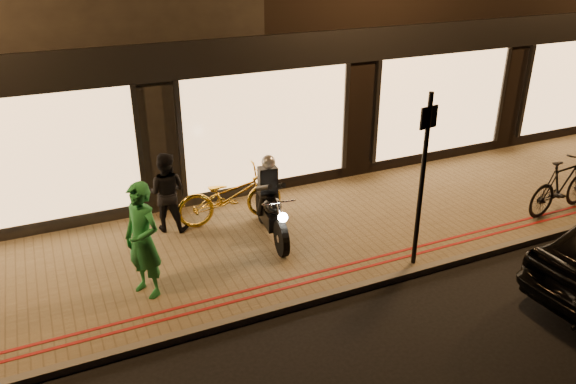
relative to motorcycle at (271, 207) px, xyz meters
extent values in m
plane|color=black|center=(0.70, -2.12, -0.73)|extent=(90.00, 90.00, 0.00)
cube|color=#726246|center=(0.70, -0.12, -0.67)|extent=(50.00, 4.00, 0.12)
cube|color=#59544C|center=(0.70, -2.07, -0.67)|extent=(50.00, 0.14, 0.12)
cube|color=maroon|center=(0.70, -1.67, -0.61)|extent=(50.00, 0.06, 0.01)
cube|color=maroon|center=(0.70, -1.47, -0.61)|extent=(50.00, 0.06, 0.01)
cube|color=black|center=(0.70, 1.83, 2.42)|extent=(48.00, 0.12, 0.70)
cube|color=#FDC37E|center=(-3.80, 1.82, 0.88)|extent=(3.60, 0.06, 2.38)
cube|color=#FDC37E|center=(0.70, 1.82, 0.88)|extent=(3.60, 0.06, 2.38)
cube|color=#FDC37E|center=(5.20, 1.82, 0.88)|extent=(3.60, 0.06, 2.38)
cube|color=#FDC37E|center=(9.70, 1.82, 0.88)|extent=(3.60, 0.06, 2.38)
cylinder|color=black|center=(-0.09, -0.68, -0.29)|extent=(0.20, 0.65, 0.64)
cylinder|color=black|center=(0.08, 0.61, -0.29)|extent=(0.20, 0.65, 0.64)
cylinder|color=silver|center=(-0.09, -0.68, -0.29)|extent=(0.16, 0.16, 0.14)
cylinder|color=silver|center=(0.08, 0.61, -0.29)|extent=(0.16, 0.16, 0.14)
cube|color=black|center=(0.00, 0.01, -0.21)|extent=(0.35, 0.73, 0.30)
ellipsoid|color=black|center=(-0.02, -0.12, 0.09)|extent=(0.39, 0.54, 0.29)
cube|color=black|center=(0.04, 0.31, 0.09)|extent=(0.29, 0.57, 0.09)
cylinder|color=silver|center=(-0.07, -0.54, 0.34)|extent=(0.60, 0.11, 0.03)
cylinder|color=silver|center=(-0.08, -0.63, 0.01)|extent=(0.09, 0.33, 0.71)
sphere|color=white|center=(-0.10, -0.77, 0.17)|extent=(0.19, 0.19, 0.17)
cylinder|color=silver|center=(0.18, 0.44, -0.33)|extent=(0.14, 0.55, 0.07)
cube|color=black|center=(0.02, 0.18, 0.44)|extent=(0.37, 0.26, 0.55)
sphere|color=#AEB0B5|center=(0.01, 0.12, 0.85)|extent=(0.29, 0.29, 0.26)
cylinder|color=black|center=(-0.18, -0.12, 0.47)|extent=(0.10, 0.60, 0.34)
cylinder|color=black|center=(0.14, -0.16, 0.47)|extent=(0.25, 0.60, 0.34)
cylinder|color=black|center=(-0.12, 0.16, -0.01)|extent=(0.17, 0.28, 0.46)
cylinder|color=black|center=(0.16, 0.12, -0.01)|extent=(0.22, 0.29, 0.46)
cylinder|color=black|center=(1.88, -1.87, 0.89)|extent=(0.09, 0.09, 3.00)
cube|color=black|center=(1.88, -1.87, 1.99)|extent=(0.35, 0.09, 0.35)
imported|color=gold|center=(-0.48, 0.90, -0.07)|extent=(2.12, 0.86, 1.09)
imported|color=black|center=(5.74, -1.45, -0.04)|extent=(1.96, 0.75, 1.15)
imported|color=#207A39|center=(-2.47, -0.87, 0.32)|extent=(0.74, 0.82, 1.87)
imported|color=black|center=(-1.66, 1.09, 0.16)|extent=(0.94, 0.88, 1.55)
camera|label=1|loc=(-3.54, -8.54, 4.53)|focal=35.00mm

